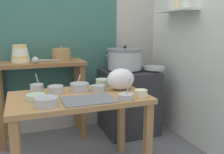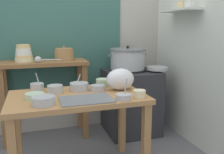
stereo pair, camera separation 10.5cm
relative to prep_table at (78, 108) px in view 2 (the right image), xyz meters
name	(u,v)px [view 2 (the right image)]	position (x,y,z in m)	size (l,w,h in m)	color
wall_back	(62,25)	(0.03, 1.12, 0.69)	(4.40, 0.12, 2.60)	#B2ADA3
wall_right	(202,24)	(1.35, 0.23, 0.69)	(0.30, 3.20, 2.60)	silver
prep_table	(78,108)	(0.00, 0.00, 0.00)	(1.10, 0.66, 0.72)	#B27F4C
back_shelf_table	(44,81)	(-0.23, 0.86, 0.07)	(0.96, 0.40, 0.90)	olive
stove_block	(131,101)	(0.78, 0.73, -0.23)	(0.60, 0.61, 0.78)	#2D2D33
steamer_pot	(128,59)	(0.74, 0.75, 0.29)	(0.47, 0.43, 0.28)	#B7BABF
clay_pot	(64,54)	(0.01, 0.86, 0.36)	(0.21, 0.21, 0.16)	#A37A4C
bowl_stack_enamel	(24,54)	(-0.42, 0.89, 0.37)	(0.19, 0.19, 0.19)	beige
ladle	(39,60)	(-0.27, 0.73, 0.33)	(0.27, 0.14, 0.07)	#B7BABF
serving_tray	(86,99)	(0.04, -0.17, 0.12)	(0.40, 0.28, 0.01)	slate
plastic_bag	(120,79)	(0.39, 0.05, 0.21)	(0.25, 0.17, 0.19)	white
wide_pan	(157,68)	(1.05, 0.59, 0.19)	(0.25, 0.25, 0.04)	#B7BABF
prep_bowl_0	(37,87)	(-0.31, 0.23, 0.15)	(0.11, 0.11, 0.17)	#B7BABF
prep_bowl_1	(34,96)	(-0.34, -0.02, 0.14)	(0.14, 0.14, 0.04)	#B7D1AD
prep_bowl_2	(79,86)	(0.04, 0.14, 0.15)	(0.16, 0.16, 0.14)	#B7BABF
prep_bowl_3	(124,96)	(0.32, -0.24, 0.14)	(0.12, 0.12, 0.17)	#B7BABF
prep_bowl_4	(103,82)	(0.28, 0.23, 0.15)	(0.13, 0.13, 0.07)	#B7D1AD
prep_bowl_5	(43,100)	(-0.28, -0.20, 0.14)	(0.17, 0.17, 0.06)	#B7BABF
prep_bowl_6	(55,89)	(-0.17, 0.11, 0.15)	(0.13, 0.13, 0.07)	#B7BABF
prep_bowl_7	(139,93)	(0.46, -0.22, 0.14)	(0.10, 0.10, 0.06)	beige
prep_bowl_8	(98,88)	(0.19, 0.07, 0.14)	(0.12, 0.12, 0.05)	#B7BABF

